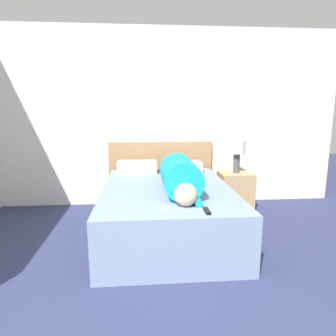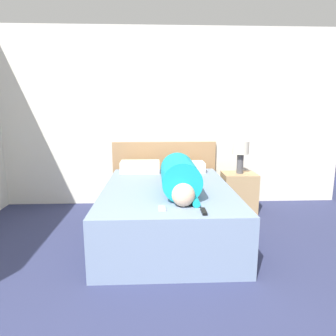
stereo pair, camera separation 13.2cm
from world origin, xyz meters
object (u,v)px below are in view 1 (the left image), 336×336
table_lamp (237,150)px  pillow_second (183,167)px  bed (167,211)px  pillow_near_headboard (137,167)px  cell_phone (165,208)px  nightstand (235,192)px  tv_remote (207,211)px  person_lying (178,174)px

table_lamp → pillow_second: bearing=174.4°
bed → pillow_near_headboard: bearing=113.2°
cell_phone → bed: bearing=84.1°
nightstand → pillow_near_headboard: size_ratio=1.04×
bed → pillow_second: (0.29, 0.81, 0.36)m
nightstand → pillow_second: bearing=174.4°
pillow_second → tv_remote: size_ratio=3.40×
pillow_second → nightstand: bearing=-5.6°
person_lying → cell_phone: (-0.20, -0.68, -0.16)m
bed → nightstand: (1.04, 0.74, -0.01)m
person_lying → cell_phone: bearing=-106.1°
bed → table_lamp: bearing=35.4°
pillow_second → cell_phone: (-0.37, -1.57, -0.06)m
bed → tv_remote: (0.28, -0.87, 0.30)m
pillow_near_headboard → cell_phone: 1.60m
bed → cell_phone: (-0.08, -0.76, 0.29)m
nightstand → pillow_second: size_ratio=1.09×
bed → person_lying: size_ratio=1.20×
table_lamp → bed: bearing=-144.6°
cell_phone → pillow_second: bearing=76.6°
pillow_near_headboard → tv_remote: size_ratio=3.58×
nightstand → person_lying: size_ratio=0.33×
bed → cell_phone: size_ratio=15.70×
table_lamp → nightstand: bearing=90.0°
pillow_near_headboard → cell_phone: (0.27, -1.57, -0.07)m
pillow_near_headboard → tv_remote: 1.80m
person_lying → pillow_second: (0.18, 0.90, -0.09)m
nightstand → pillow_second: 0.83m
person_lying → pillow_second: size_ratio=3.33×
nightstand → table_lamp: table_lamp is taller
person_lying → pillow_near_headboard: bearing=117.4°
bed → pillow_near_headboard: size_ratio=3.80×
table_lamp → cell_phone: (-1.12, -1.50, -0.30)m
pillow_near_headboard → cell_phone: bearing=-80.3°
person_lying → tv_remote: person_lying is taller
pillow_near_headboard → table_lamp: bearing=-3.0°
tv_remote → bed: bearing=107.5°
pillow_second → cell_phone: pillow_second is taller
person_lying → table_lamp: bearing=41.7°
table_lamp → pillow_near_headboard: 1.41m
bed → cell_phone: cell_phone is taller
bed → person_lying: person_lying is taller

